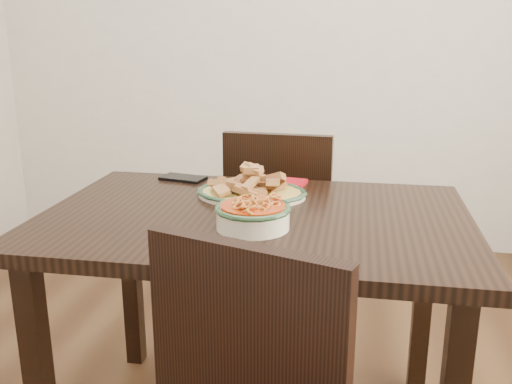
% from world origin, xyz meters
% --- Properties ---
extents(wall_back, '(3.50, 0.10, 2.60)m').
position_xyz_m(wall_back, '(0.00, 1.75, 1.30)').
color(wall_back, beige).
rests_on(wall_back, ground).
extents(dining_table, '(1.24, 0.83, 0.75)m').
position_xyz_m(dining_table, '(0.13, -0.03, 0.66)').
color(dining_table, black).
rests_on(dining_table, ground).
extents(chair_far, '(0.44, 0.44, 0.89)m').
position_xyz_m(chair_far, '(0.13, 0.62, 0.50)').
color(chair_far, black).
rests_on(chair_far, ground).
extents(fish_plate, '(0.35, 0.27, 0.11)m').
position_xyz_m(fish_plate, '(0.09, 0.14, 0.79)').
color(fish_plate, beige).
rests_on(fish_plate, dining_table).
extents(noodle_bowl, '(0.21, 0.21, 0.08)m').
position_xyz_m(noodle_bowl, '(0.15, -0.15, 0.79)').
color(noodle_bowl, silver).
rests_on(noodle_bowl, dining_table).
extents(smartphone, '(0.17, 0.12, 0.01)m').
position_xyz_m(smartphone, '(-0.19, 0.31, 0.76)').
color(smartphone, black).
rests_on(smartphone, dining_table).
extents(napkin, '(0.13, 0.12, 0.01)m').
position_xyz_m(napkin, '(0.19, 0.31, 0.76)').
color(napkin, maroon).
rests_on(napkin, dining_table).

